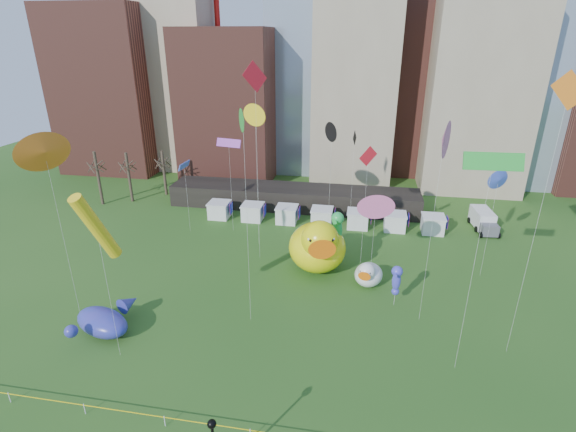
% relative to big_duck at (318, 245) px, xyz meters
% --- Properties ---
extents(skyline, '(101.00, 23.00, 68.00)m').
position_rel_big_duck_xyz_m(skyline, '(0.44, 37.99, 18.32)').
color(skyline, brown).
rests_on(skyline, ground).
extents(pavilion, '(38.00, 6.00, 3.20)m').
position_rel_big_duck_xyz_m(pavilion, '(-5.81, 18.93, -1.52)').
color(pavilion, black).
rests_on(pavilion, ground).
extents(vendor_tents, '(33.24, 2.80, 2.40)m').
position_rel_big_duck_xyz_m(vendor_tents, '(-0.79, 12.93, -2.01)').
color(vendor_tents, white).
rests_on(vendor_tents, ground).
extents(bare_trees, '(8.44, 6.44, 8.50)m').
position_rel_big_duck_xyz_m(bare_trees, '(-31.98, 17.47, 0.90)').
color(bare_trees, '#382B21').
rests_on(bare_trees, ground).
extents(caution_tape, '(50.00, 0.06, 0.90)m').
position_rel_big_duck_xyz_m(caution_tape, '(-1.81, -23.07, -2.44)').
color(caution_tape, white).
rests_on(caution_tape, ground).
extents(big_duck, '(7.86, 9.45, 6.79)m').
position_rel_big_duck_xyz_m(big_duck, '(0.00, 0.00, 0.00)').
color(big_duck, '#F2ED0C').
rests_on(big_duck, ground).
extents(small_duck, '(3.64, 4.33, 3.09)m').
position_rel_big_duck_xyz_m(small_duck, '(5.66, -2.38, -1.70)').
color(small_duck, white).
rests_on(small_duck, ground).
extents(seahorse_green, '(1.69, 1.96, 6.93)m').
position_rel_big_duck_xyz_m(seahorse_green, '(2.06, 0.82, 2.07)').
color(seahorse_green, silver).
rests_on(seahorse_green, ground).
extents(seahorse_purple, '(1.31, 1.51, 4.42)m').
position_rel_big_duck_xyz_m(seahorse_purple, '(8.28, -5.66, -0.03)').
color(seahorse_purple, silver).
rests_on(seahorse_purple, ground).
extents(whale_inflatable, '(6.40, 7.13, 2.51)m').
position_rel_big_duck_xyz_m(whale_inflatable, '(-17.55, -14.32, -1.97)').
color(whale_inflatable, '#443BA3').
rests_on(whale_inflatable, ground).
extents(box_truck, '(2.91, 6.25, 2.57)m').
position_rel_big_duck_xyz_m(box_truck, '(21.14, 15.28, -1.79)').
color(box_truck, white).
rests_on(box_truck, ground).
extents(kite_0, '(1.78, 1.10, 14.56)m').
position_rel_big_duck_xyz_m(kite_0, '(4.81, -0.03, 10.06)').
color(kite_0, silver).
rests_on(kite_0, ground).
extents(kite_1, '(1.18, 2.90, 18.56)m').
position_rel_big_duck_xyz_m(kite_1, '(10.51, -7.57, 13.97)').
color(kite_1, silver).
rests_on(kite_1, ground).
extents(kite_2, '(0.40, 1.86, 14.03)m').
position_rel_big_duck_xyz_m(kite_2, '(3.15, 10.29, 9.57)').
color(kite_2, silver).
rests_on(kite_2, ground).
extents(kite_3, '(3.84, 0.68, 17.66)m').
position_rel_big_duck_xyz_m(kite_3, '(12.69, -13.70, 13.89)').
color(kite_3, silver).
rests_on(kite_3, ground).
extents(kite_4, '(2.26, 1.72, 17.62)m').
position_rel_big_duck_xyz_m(kite_4, '(-8.10, 5.37, 13.22)').
color(kite_4, silver).
rests_on(kite_4, ground).
extents(kite_5, '(0.58, 2.70, 9.71)m').
position_rel_big_duck_xyz_m(kite_5, '(-18.24, 7.54, 6.14)').
color(kite_5, silver).
rests_on(kite_5, ground).
extents(kite_6, '(1.71, 2.01, 22.67)m').
position_rel_big_duck_xyz_m(kite_6, '(17.31, -10.97, 17.70)').
color(kite_6, silver).
rests_on(kite_6, ground).
extents(kite_7, '(3.40, 1.16, 12.61)m').
position_rel_big_duck_xyz_m(kite_7, '(-12.60, 9.00, 8.94)').
color(kite_7, silver).
rests_on(kite_7, ground).
extents(kite_8, '(1.99, 2.53, 22.41)m').
position_rel_big_duck_xyz_m(kite_8, '(-7.13, 1.85, 17.34)').
color(kite_8, silver).
rests_on(kite_8, ground).
extents(kite_9, '(2.56, 0.82, 10.25)m').
position_rel_big_duck_xyz_m(kite_9, '(5.87, -2.09, 5.86)').
color(kite_9, silver).
rests_on(kite_9, ground).
extents(kite_10, '(1.14, 1.83, 16.72)m').
position_rel_big_duck_xyz_m(kite_10, '(1.05, 0.33, 12.60)').
color(kite_10, silver).
rests_on(kite_10, ground).
extents(kite_11, '(0.95, 1.76, 19.53)m').
position_rel_big_duck_xyz_m(kite_11, '(-5.09, -10.37, 15.44)').
color(kite_11, silver).
rests_on(kite_11, ground).
extents(kite_12, '(2.01, 3.61, 14.65)m').
position_rel_big_duck_xyz_m(kite_12, '(-14.60, -17.04, 8.58)').
color(kite_12, silver).
rests_on(kite_12, ground).
extents(kite_13, '(1.72, 1.36, 12.14)m').
position_rel_big_duck_xyz_m(kite_13, '(18.02, 1.92, 8.03)').
color(kite_13, silver).
rests_on(kite_13, ground).
extents(kite_14, '(1.57, 2.89, 17.90)m').
position_rel_big_duck_xyz_m(kite_14, '(-19.92, -14.19, 13.27)').
color(kite_14, silver).
rests_on(kite_14, ground).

